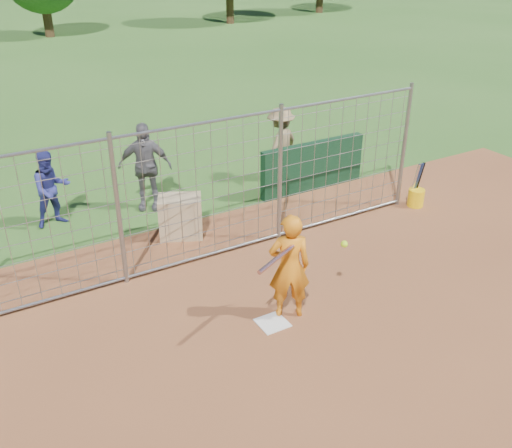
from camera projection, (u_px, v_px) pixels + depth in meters
ground at (265, 316)px, 8.66m from camera, size 100.00×100.00×0.00m
home_plate at (272, 323)px, 8.50m from camera, size 0.43×0.43×0.02m
dugout_wall at (313, 166)px, 12.69m from camera, size 2.60×0.20×1.10m
batter at (289, 267)px, 8.33m from camera, size 0.73×0.62×1.69m
bystander_a at (51, 189)px, 11.05m from camera, size 0.80×0.66×1.53m
bystander_b at (145, 166)px, 11.65m from camera, size 1.17×0.90×1.85m
bystander_c at (280, 144)px, 13.08m from camera, size 1.28×1.04×1.72m
equipment_bin at (181, 217)px, 10.79m from camera, size 0.96×0.83×0.80m
equipment_in_play at (294, 255)px, 7.86m from camera, size 1.62×0.43×0.19m
bucket_with_bats at (416, 195)px, 12.04m from camera, size 0.34×0.34×0.97m
backstop_fence at (205, 194)px, 9.62m from camera, size 9.08×0.08×2.60m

